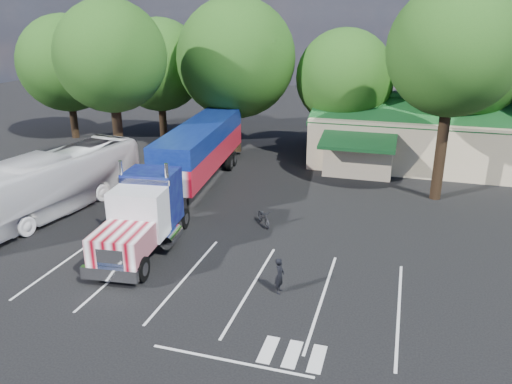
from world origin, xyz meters
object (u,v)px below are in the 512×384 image
(woman, at_px, (280,276))
(semi_truck, at_px, (189,160))
(tour_bus, at_px, (53,183))
(bicycle, at_px, (264,217))
(silver_sedan, at_px, (347,158))

(woman, bearing_deg, semi_truck, 41.11)
(semi_truck, bearing_deg, tour_bus, -153.24)
(semi_truck, bearing_deg, bicycle, -32.82)
(semi_truck, xyz_separation_m, bicycle, (5.90, -2.95, -2.10))
(semi_truck, relative_size, silver_sedan, 4.87)
(semi_truck, xyz_separation_m, silver_sedan, (9.10, 10.05, -1.84))
(silver_sedan, bearing_deg, bicycle, -163.94)
(woman, height_order, bicycle, woman)
(semi_truck, bearing_deg, woman, -55.42)
(woman, height_order, tour_bus, tour_bus)
(woman, bearing_deg, bicycle, 21.36)
(tour_bus, height_order, silver_sedan, tour_bus)
(bicycle, distance_m, tour_bus, 13.13)
(bicycle, relative_size, tour_bus, 0.14)
(semi_truck, height_order, bicycle, semi_truck)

